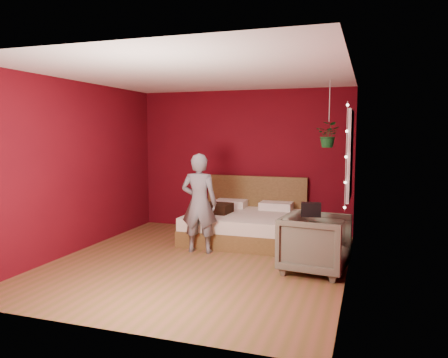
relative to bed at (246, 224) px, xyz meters
The scene contains 10 objects.
floor 1.54m from the bed, 100.34° to the right, with size 4.50×4.50×0.00m, color brown.
room_walls 2.07m from the bed, 100.34° to the right, with size 4.04×4.54×2.62m.
window 2.18m from the bed, 19.34° to the right, with size 0.05×0.97×1.27m.
fairy_lights 2.36m from the bed, 33.87° to the right, with size 0.04×0.04×1.45m.
bed is the anchor object (origin of this frame).
person 1.20m from the bed, 115.10° to the right, with size 0.55×0.36×1.51m, color slate.
armchair 1.94m from the bed, 46.86° to the right, with size 0.81×0.83×0.76m, color #605F4B.
handbag 2.09m from the bed, 50.30° to the right, with size 0.25×0.12×0.18m, color black.
throw_pillow 0.57m from the bed, 158.66° to the right, with size 0.44×0.44×0.16m, color #301E10.
hanging_plant 2.07m from the bed, 13.70° to the right, with size 0.42×0.38×1.01m.
Camera 1 is at (2.24, -5.57, 1.81)m, focal length 35.00 mm.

